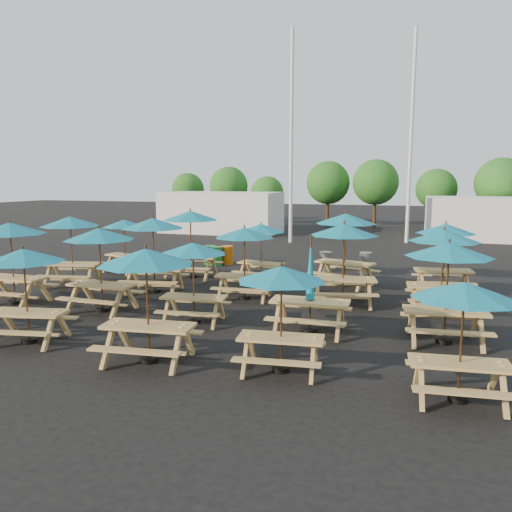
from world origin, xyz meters
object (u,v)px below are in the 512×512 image
(picnic_unit_19, at_px, (445,233))
(waste_bin_4, at_px, (366,263))
(waste_bin_1, at_px, (210,255))
(waste_bin_0, at_px, (216,256))
(picnic_unit_11, at_px, (261,232))
(picnic_unit_12, at_px, (281,281))
(waste_bin_2, at_px, (227,255))
(picnic_unit_18, at_px, (444,241))
(picnic_unit_9, at_px, (193,254))
(picnic_unit_15, at_px, (346,224))
(picnic_unit_2, at_px, (70,226))
(waste_bin_3, at_px, (326,262))
(picnic_unit_8, at_px, (146,265))
(picnic_unit_14, at_px, (344,235))
(picnic_unit_7, at_px, (190,220))
(picnic_unit_17, at_px, (449,257))
(picnic_unit_16, at_px, (464,299))
(picnic_unit_6, at_px, (153,228))
(picnic_unit_13, at_px, (310,293))
(picnic_unit_1, at_px, (10,234))
(picnic_unit_3, at_px, (124,227))
(picnic_unit_4, at_px, (24,262))
(picnic_unit_10, at_px, (244,238))

(picnic_unit_19, bearing_deg, waste_bin_4, 126.27)
(waste_bin_1, bearing_deg, waste_bin_0, -32.29)
(picnic_unit_11, bearing_deg, picnic_unit_12, -60.83)
(waste_bin_2, bearing_deg, picnic_unit_18, -33.16)
(picnic_unit_9, bearing_deg, picnic_unit_15, 54.56)
(picnic_unit_15, xyz_separation_m, picnic_unit_18, (3.05, -2.68, -0.18))
(picnic_unit_2, xyz_separation_m, picnic_unit_9, (5.87, -2.72, -0.29))
(waste_bin_1, xyz_separation_m, waste_bin_3, (5.15, -0.26, 0.00))
(picnic_unit_8, xyz_separation_m, picnic_unit_18, (5.72, 5.89, -0.01))
(picnic_unit_8, relative_size, picnic_unit_14, 0.97)
(picnic_unit_9, height_order, picnic_unit_15, picnic_unit_15)
(picnic_unit_9, height_order, picnic_unit_14, picnic_unit_14)
(picnic_unit_14, bearing_deg, picnic_unit_12, -106.14)
(picnic_unit_15, height_order, picnic_unit_18, picnic_unit_15)
(picnic_unit_12, distance_m, picnic_unit_19, 8.82)
(waste_bin_4, bearing_deg, picnic_unit_7, -153.03)
(picnic_unit_17, bearing_deg, waste_bin_0, 131.54)
(picnic_unit_11, bearing_deg, picnic_unit_2, -145.65)
(waste_bin_2, bearing_deg, waste_bin_1, -167.78)
(picnic_unit_8, bearing_deg, picnic_unit_16, -6.56)
(waste_bin_2, height_order, waste_bin_4, same)
(picnic_unit_2, distance_m, picnic_unit_18, 11.94)
(picnic_unit_15, bearing_deg, waste_bin_2, 168.83)
(picnic_unit_12, xyz_separation_m, picnic_unit_14, (0.35, 5.54, 0.29))
(picnic_unit_15, xyz_separation_m, picnic_unit_16, (3.14, -8.56, -0.42))
(picnic_unit_6, bearing_deg, picnic_unit_13, -36.11)
(picnic_unit_6, relative_size, waste_bin_4, 3.05)
(picnic_unit_18, bearing_deg, waste_bin_1, 144.88)
(picnic_unit_9, relative_size, picnic_unit_11, 1.00)
(picnic_unit_17, bearing_deg, waste_bin_2, 128.91)
(waste_bin_0, bearing_deg, picnic_unit_1, -110.78)
(picnic_unit_18, bearing_deg, picnic_unit_9, -158.12)
(picnic_unit_12, bearing_deg, picnic_unit_9, 133.32)
(waste_bin_3, bearing_deg, picnic_unit_16, -68.93)
(picnic_unit_3, distance_m, picnic_unit_14, 9.33)
(picnic_unit_8, distance_m, picnic_unit_17, 6.52)
(picnic_unit_14, bearing_deg, picnic_unit_11, 130.59)
(picnic_unit_13, bearing_deg, waste_bin_1, 124.46)
(picnic_unit_11, bearing_deg, waste_bin_0, 145.97)
(picnic_unit_18, bearing_deg, picnic_unit_4, -152.45)
(picnic_unit_6, xyz_separation_m, picnic_unit_17, (8.78, -2.48, -0.13))
(picnic_unit_19, height_order, waste_bin_3, picnic_unit_19)
(picnic_unit_2, bearing_deg, picnic_unit_14, -9.46)
(picnic_unit_3, height_order, picnic_unit_15, picnic_unit_15)
(picnic_unit_1, bearing_deg, picnic_unit_4, -43.61)
(picnic_unit_10, bearing_deg, picnic_unit_4, -126.56)
(picnic_unit_7, xyz_separation_m, picnic_unit_13, (5.68, -5.30, -1.19))
(picnic_unit_10, distance_m, waste_bin_0, 6.43)
(picnic_unit_3, bearing_deg, picnic_unit_8, -40.09)
(waste_bin_3, bearing_deg, picnic_unit_19, -30.00)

